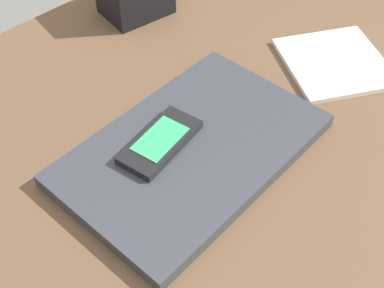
% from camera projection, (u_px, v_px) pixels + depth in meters
% --- Properties ---
extents(desk_surface, '(1.20, 0.80, 0.03)m').
position_uv_depth(desk_surface, '(201.00, 137.00, 0.73)').
color(desk_surface, brown).
rests_on(desk_surface, ground).
extents(laptop_closed, '(0.35, 0.24, 0.02)m').
position_uv_depth(laptop_closed, '(192.00, 149.00, 0.68)').
color(laptop_closed, '#33353D').
rests_on(laptop_closed, desk_surface).
extents(cell_phone_on_laptop, '(0.13, 0.08, 0.01)m').
position_uv_depth(cell_phone_on_laptop, '(160.00, 142.00, 0.67)').
color(cell_phone_on_laptop, black).
rests_on(cell_phone_on_laptop, laptop_closed).
extents(notepad, '(0.21, 0.21, 0.01)m').
position_uv_depth(notepad, '(335.00, 63.00, 0.81)').
color(notepad, white).
rests_on(notepad, desk_surface).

